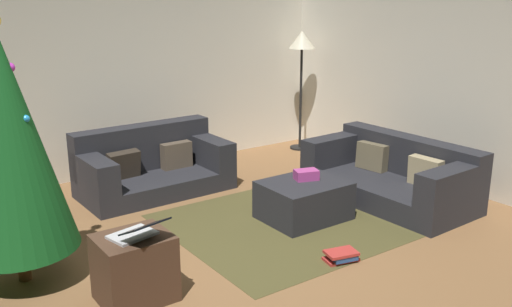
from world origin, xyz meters
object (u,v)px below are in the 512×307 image
(tv_remote, at_px, (310,175))
(laptop, at_px, (137,232))
(side_table, at_px, (135,268))
(corner_lamp, at_px, (302,49))
(couch_right, at_px, (394,176))
(couch_left, at_px, (151,166))
(christmas_tree, at_px, (9,143))
(ottoman, at_px, (304,200))
(gift_box, at_px, (306,175))
(book_stack, at_px, (341,256))

(tv_remote, height_order, laptop, laptop)
(side_table, distance_m, corner_lamp, 4.61)
(couch_right, xyz_separation_m, side_table, (-3.16, -0.35, -0.01))
(couch_right, bearing_deg, couch_left, 46.71)
(christmas_tree, xyz_separation_m, laptop, (0.60, -0.84, -0.56))
(tv_remote, relative_size, corner_lamp, 0.10)
(laptop, bearing_deg, ottoman, 14.98)
(ottoman, height_order, gift_box, gift_box)
(tv_remote, relative_size, book_stack, 0.50)
(couch_left, xyz_separation_m, christmas_tree, (-1.73, -1.34, 0.83))
(christmas_tree, distance_m, laptop, 1.18)
(ottoman, relative_size, laptop, 1.87)
(ottoman, distance_m, gift_box, 0.26)
(couch_left, relative_size, book_stack, 5.22)
(gift_box, xyz_separation_m, christmas_tree, (-2.66, 0.25, 0.68))
(couch_left, xyz_separation_m, gift_box, (0.93, -1.60, 0.15))
(ottoman, xyz_separation_m, corner_lamp, (1.66, 2.06, 1.23))
(couch_left, xyz_separation_m, tv_remote, (1.04, -1.54, 0.11))
(couch_left, bearing_deg, book_stack, 100.46)
(book_stack, bearing_deg, side_table, 165.43)
(gift_box, distance_m, tv_remote, 0.12)
(side_table, bearing_deg, tv_remote, 15.04)
(couch_right, xyz_separation_m, christmas_tree, (-3.75, 0.44, 0.85))
(ottoman, bearing_deg, book_stack, -110.80)
(laptop, bearing_deg, gift_box, 15.83)
(ottoman, bearing_deg, couch_right, -6.37)
(couch_left, height_order, corner_lamp, corner_lamp)
(book_stack, xyz_separation_m, corner_lamp, (2.00, 2.97, 1.38))
(book_stack, bearing_deg, christmas_tree, 151.70)
(laptop, xyz_separation_m, book_stack, (1.65, -0.37, -0.50))
(side_table, bearing_deg, christmas_tree, 127.18)
(tv_remote, xyz_separation_m, laptop, (-2.16, -0.64, 0.16))
(christmas_tree, bearing_deg, side_table, -52.82)
(tv_remote, xyz_separation_m, christmas_tree, (-2.76, 0.20, 0.72))
(couch_left, xyz_separation_m, couch_right, (2.03, -1.78, -0.02))
(couch_right, relative_size, corner_lamp, 1.10)
(laptop, relative_size, book_stack, 1.35)
(couch_left, relative_size, christmas_tree, 0.81)
(gift_box, height_order, corner_lamp, corner_lamp)
(gift_box, bearing_deg, christmas_tree, 174.53)
(christmas_tree, relative_size, side_table, 3.92)
(couch_left, xyz_separation_m, side_table, (-1.14, -2.12, -0.03))
(couch_right, relative_size, side_table, 3.55)
(christmas_tree, bearing_deg, couch_right, -6.61)
(couch_left, distance_m, christmas_tree, 2.34)
(couch_left, height_order, ottoman, couch_left)
(couch_right, height_order, gift_box, couch_right)
(gift_box, distance_m, laptop, 2.14)
(gift_box, bearing_deg, corner_lamp, 51.66)
(couch_right, bearing_deg, tv_remote, 74.45)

